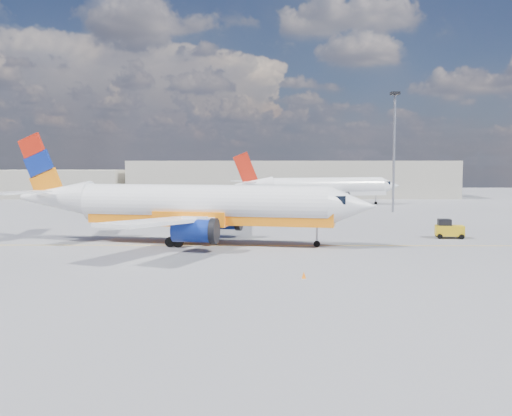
{
  "coord_description": "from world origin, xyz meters",
  "views": [
    {
      "loc": [
        -1.65,
        -50.33,
        7.97
      ],
      "look_at": [
        -2.16,
        3.68,
        3.5
      ],
      "focal_mm": 40.0,
      "sensor_mm": 36.0,
      "label": 1
    }
  ],
  "objects_px": {
    "main_jet": "(193,206)",
    "gse_tug": "(449,229)",
    "traffic_cone": "(304,275)",
    "second_jet": "(322,188)"
  },
  "relations": [
    {
      "from": "main_jet",
      "to": "gse_tug",
      "type": "height_order",
      "value": "main_jet"
    },
    {
      "from": "traffic_cone",
      "to": "gse_tug",
      "type": "bearing_deg",
      "value": 51.23
    },
    {
      "from": "gse_tug",
      "to": "main_jet",
      "type": "bearing_deg",
      "value": -162.69
    },
    {
      "from": "second_jet",
      "to": "gse_tug",
      "type": "distance_m",
      "value": 44.43
    },
    {
      "from": "gse_tug",
      "to": "traffic_cone",
      "type": "distance_m",
      "value": 26.3
    },
    {
      "from": "main_jet",
      "to": "second_jet",
      "type": "height_order",
      "value": "main_jet"
    },
    {
      "from": "main_jet",
      "to": "second_jet",
      "type": "relative_size",
      "value": 1.14
    },
    {
      "from": "main_jet",
      "to": "gse_tug",
      "type": "bearing_deg",
      "value": 19.46
    },
    {
      "from": "second_jet",
      "to": "traffic_cone",
      "type": "bearing_deg",
      "value": -111.49
    },
    {
      "from": "second_jet",
      "to": "traffic_cone",
      "type": "xyz_separation_m",
      "value": [
        -8.07,
        -64.06,
        -2.95
      ]
    }
  ]
}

